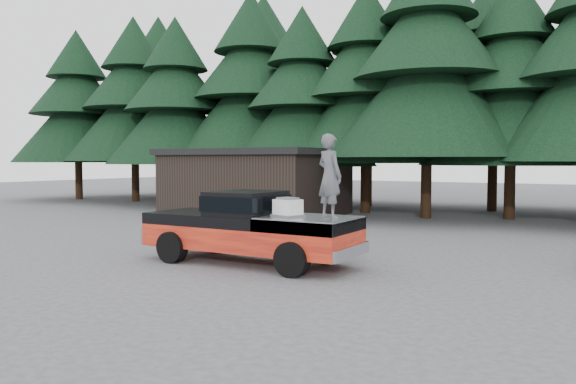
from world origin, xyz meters
The scene contains 7 objects.
ground centered at (0.00, 0.00, 0.00)m, with size 120.00×120.00×0.00m, color #474749.
pickup_truck centered at (-1.60, 0.53, 0.67)m, with size 6.00×2.04×1.33m, color #F13D19, non-canonical shape.
truck_cab centered at (-1.70, 0.53, 1.62)m, with size 1.66×1.90×0.59m, color black.
air_compressor centered at (-0.29, 0.28, 1.54)m, with size 0.61×0.50×0.42m, color white.
man_on_bed centered at (0.73, 0.55, 2.36)m, with size 0.75×0.49×2.05m, color #4E5055.
utility_building centered at (-9.00, 12.00, 1.67)m, with size 8.40×6.40×3.30m.
treeline centered at (0.42, 17.20, 7.72)m, with size 60.15×16.05×17.50m.
Camera 1 is at (6.73, -11.72, 2.73)m, focal length 35.00 mm.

